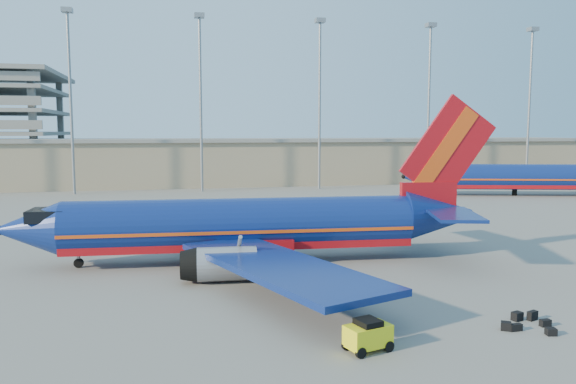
% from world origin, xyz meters
% --- Properties ---
extents(ground, '(220.00, 220.00, 0.00)m').
position_xyz_m(ground, '(0.00, 0.00, 0.00)').
color(ground, slate).
rests_on(ground, ground).
extents(terminal_building, '(122.00, 16.00, 8.50)m').
position_xyz_m(terminal_building, '(10.00, 58.00, 4.32)').
color(terminal_building, gray).
rests_on(terminal_building, ground).
extents(light_mast_row, '(101.60, 1.60, 28.65)m').
position_xyz_m(light_mast_row, '(5.00, 46.00, 17.55)').
color(light_mast_row, gray).
rests_on(light_mast_row, ground).
extents(aircraft_main, '(37.85, 36.35, 12.81)m').
position_xyz_m(aircraft_main, '(-3.97, -5.47, 2.74)').
color(aircraft_main, navy).
rests_on(aircraft_main, ground).
extents(aircraft_second, '(36.71, 17.30, 12.67)m').
position_xyz_m(aircraft_second, '(42.90, 29.72, 2.91)').
color(aircraft_second, navy).
rests_on(aircraft_second, ground).
extents(baggage_tug, '(2.34, 1.81, 1.49)m').
position_xyz_m(baggage_tug, '(-1.36, -23.89, 0.77)').
color(baggage_tug, yellow).
rests_on(baggage_tug, ground).
extents(luggage_pile, '(2.91, 2.78, 0.48)m').
position_xyz_m(luggage_pile, '(7.68, -22.49, 0.21)').
color(luggage_pile, black).
rests_on(luggage_pile, ground).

